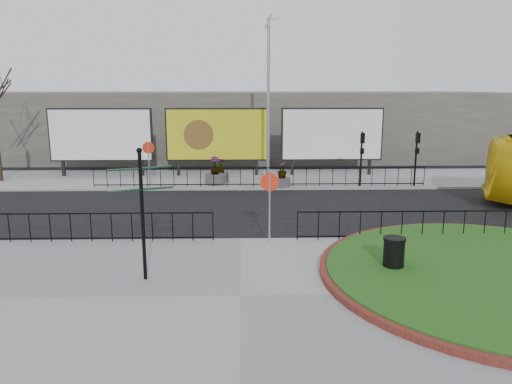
{
  "coord_description": "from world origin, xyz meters",
  "views": [
    {
      "loc": [
        0.09,
        -17.33,
        5.57
      ],
      "look_at": [
        0.57,
        1.3,
        1.56
      ],
      "focal_mm": 35.0,
      "sensor_mm": 36.0,
      "label": 1
    }
  ],
  "objects_px": {
    "litter_bin": "(394,255)",
    "planter_b": "(221,173)",
    "lamp_post": "(268,98)",
    "planter_c": "(282,178)",
    "planter_a": "(215,175)",
    "billboard_mid": "(217,135)",
    "fingerpost_sign": "(142,201)"
  },
  "relations": [
    {
      "from": "lamp_post",
      "to": "planter_b",
      "type": "height_order",
      "value": "lamp_post"
    },
    {
      "from": "fingerpost_sign",
      "to": "litter_bin",
      "type": "relative_size",
      "value": 3.48
    },
    {
      "from": "lamp_post",
      "to": "planter_c",
      "type": "distance_m",
      "value": 4.56
    },
    {
      "from": "planter_a",
      "to": "litter_bin",
      "type": "bearing_deg",
      "value": -66.29
    },
    {
      "from": "litter_bin",
      "to": "planter_b",
      "type": "xyz_separation_m",
      "value": [
        -5.7,
        14.44,
        -0.08
      ]
    },
    {
      "from": "billboard_mid",
      "to": "planter_b",
      "type": "relative_size",
      "value": 4.63
    },
    {
      "from": "litter_bin",
      "to": "billboard_mid",
      "type": "bearing_deg",
      "value": 110.01
    },
    {
      "from": "fingerpost_sign",
      "to": "litter_bin",
      "type": "xyz_separation_m",
      "value": [
        7.24,
        0.29,
        -1.74
      ]
    },
    {
      "from": "lamp_post",
      "to": "litter_bin",
      "type": "bearing_deg",
      "value": -78.34
    },
    {
      "from": "litter_bin",
      "to": "lamp_post",
      "type": "bearing_deg",
      "value": 101.66
    },
    {
      "from": "lamp_post",
      "to": "fingerpost_sign",
      "type": "height_order",
      "value": "lamp_post"
    },
    {
      "from": "litter_bin",
      "to": "planter_b",
      "type": "bearing_deg",
      "value": 111.54
    },
    {
      "from": "billboard_mid",
      "to": "planter_c",
      "type": "xyz_separation_m",
      "value": [
        3.7,
        -3.57,
        -1.99
      ]
    },
    {
      "from": "fingerpost_sign",
      "to": "planter_b",
      "type": "height_order",
      "value": "fingerpost_sign"
    },
    {
      "from": "billboard_mid",
      "to": "planter_b",
      "type": "xyz_separation_m",
      "value": [
        0.3,
        -2.03,
        -2.01
      ]
    },
    {
      "from": "planter_c",
      "to": "fingerpost_sign",
      "type": "bearing_deg",
      "value": -110.53
    },
    {
      "from": "planter_a",
      "to": "lamp_post",
      "type": "bearing_deg",
      "value": 15.54
    },
    {
      "from": "lamp_post",
      "to": "planter_a",
      "type": "bearing_deg",
      "value": -164.46
    },
    {
      "from": "planter_b",
      "to": "litter_bin",
      "type": "bearing_deg",
      "value": -68.46
    },
    {
      "from": "billboard_mid",
      "to": "lamp_post",
      "type": "distance_m",
      "value": 4.23
    },
    {
      "from": "planter_b",
      "to": "planter_c",
      "type": "xyz_separation_m",
      "value": [
        3.4,
        -1.54,
        0.02
      ]
    },
    {
      "from": "billboard_mid",
      "to": "lamp_post",
      "type": "xyz_separation_m",
      "value": [
        3.01,
        -1.97,
        2.23
      ]
    },
    {
      "from": "billboard_mid",
      "to": "planter_a",
      "type": "bearing_deg",
      "value": -90.0
    },
    {
      "from": "litter_bin",
      "to": "planter_b",
      "type": "distance_m",
      "value": 15.52
    },
    {
      "from": "planter_c",
      "to": "lamp_post",
      "type": "bearing_deg",
      "value": 113.41
    },
    {
      "from": "planter_a",
      "to": "billboard_mid",
      "type": "bearing_deg",
      "value": 90.0
    },
    {
      "from": "fingerpost_sign",
      "to": "billboard_mid",
      "type": "bearing_deg",
      "value": 67.15
    },
    {
      "from": "planter_a",
      "to": "planter_c",
      "type": "bearing_deg",
      "value": -11.66
    },
    {
      "from": "lamp_post",
      "to": "planter_a",
      "type": "distance_m",
      "value": 5.21
    },
    {
      "from": "planter_a",
      "to": "planter_c",
      "type": "height_order",
      "value": "planter_a"
    },
    {
      "from": "billboard_mid",
      "to": "planter_b",
      "type": "bearing_deg",
      "value": -81.6
    },
    {
      "from": "billboard_mid",
      "to": "lamp_post",
      "type": "bearing_deg",
      "value": -33.25
    }
  ]
}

